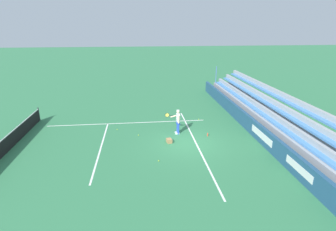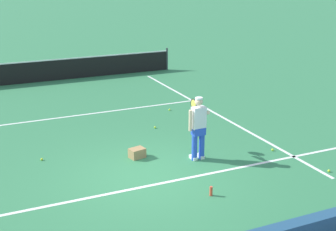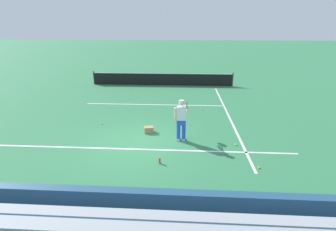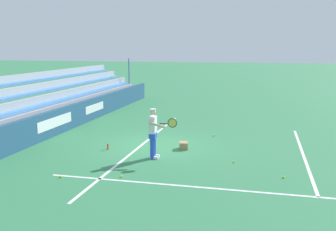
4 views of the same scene
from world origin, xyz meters
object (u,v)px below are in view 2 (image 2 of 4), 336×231
(tennis_player, at_px, (198,127))
(water_bottle, at_px, (211,191))
(tennis_ball_far_right, at_px, (155,127))
(tennis_ball_by_box, at_px, (273,150))
(tennis_ball_far_left, at_px, (169,110))
(tennis_ball_midcourt, at_px, (42,159))
(ball_box_cardboard, at_px, (137,153))
(tennis_ball_stray_back, at_px, (329,171))
(tennis_net, at_px, (55,70))

(tennis_player, relative_size, water_bottle, 7.80)
(tennis_ball_far_right, height_order, water_bottle, water_bottle)
(tennis_player, distance_m, tennis_ball_by_box, 2.37)
(tennis_ball_by_box, xyz_separation_m, water_bottle, (-2.88, -1.61, 0.08))
(tennis_player, relative_size, tennis_ball_far_right, 25.98)
(tennis_ball_far_left, xyz_separation_m, water_bottle, (-1.82, -6.23, 0.08))
(tennis_ball_midcourt, bearing_deg, ball_box_cardboard, -19.90)
(tennis_ball_stray_back, distance_m, tennis_net, 13.33)
(tennis_player, height_order, tennis_ball_by_box, tennis_player)
(tennis_ball_far_right, distance_m, tennis_ball_far_left, 1.94)
(tennis_ball_stray_back, relative_size, tennis_ball_far_left, 1.00)
(water_bottle, xyz_separation_m, tennis_net, (-0.96, 12.48, 0.38))
(tennis_player, relative_size, tennis_ball_by_box, 25.98)
(tennis_ball_by_box, distance_m, water_bottle, 3.29)
(tennis_net, bearing_deg, tennis_ball_stray_back, -71.27)
(tennis_ball_stray_back, bearing_deg, tennis_player, 141.13)
(tennis_net, bearing_deg, tennis_ball_midcourt, -103.66)
(tennis_player, distance_m, tennis_ball_stray_back, 3.46)
(tennis_ball_far_right, distance_m, tennis_ball_stray_back, 5.54)
(tennis_ball_stray_back, bearing_deg, tennis_ball_far_right, 119.22)
(tennis_ball_stray_back, bearing_deg, water_bottle, 177.77)
(ball_box_cardboard, relative_size, tennis_ball_far_right, 6.06)
(tennis_ball_stray_back, bearing_deg, ball_box_cardboard, 144.82)
(tennis_ball_far_right, xyz_separation_m, tennis_ball_far_left, (1.20, 1.53, 0.00))
(tennis_player, relative_size, tennis_ball_stray_back, 25.98)
(ball_box_cardboard, height_order, water_bottle, ball_box_cardboard)
(tennis_ball_far_left, relative_size, tennis_net, 0.01)
(tennis_ball_by_box, xyz_separation_m, tennis_ball_far_left, (-1.06, 4.62, 0.00))
(tennis_ball_stray_back, xyz_separation_m, tennis_ball_midcourt, (-6.44, 3.72, 0.00))
(tennis_player, bearing_deg, ball_box_cardboard, 152.45)
(tennis_ball_midcourt, bearing_deg, water_bottle, -49.00)
(tennis_ball_stray_back, relative_size, tennis_ball_midcourt, 1.00)
(tennis_player, height_order, tennis_ball_far_left, tennis_player)
(tennis_ball_by_box, xyz_separation_m, tennis_net, (-3.84, 10.88, 0.46))
(tennis_ball_far_left, xyz_separation_m, tennis_net, (-2.78, 6.26, 0.46))
(tennis_ball_far_right, xyz_separation_m, tennis_ball_stray_back, (2.70, -4.83, 0.00))
(tennis_ball_by_box, distance_m, tennis_ball_stray_back, 1.79)
(tennis_ball_far_left, height_order, tennis_net, tennis_net)
(tennis_ball_by_box, distance_m, tennis_ball_midcourt, 6.32)
(tennis_ball_far_left, bearing_deg, water_bottle, -106.26)
(tennis_ball_far_right, relative_size, water_bottle, 0.30)
(tennis_ball_far_right, xyz_separation_m, tennis_ball_midcourt, (-3.74, -1.11, 0.00))
(ball_box_cardboard, height_order, tennis_ball_far_right, ball_box_cardboard)
(tennis_ball_far_right, xyz_separation_m, tennis_net, (-1.57, 7.78, 0.46))
(tennis_ball_far_right, height_order, tennis_ball_far_left, same)
(tennis_ball_midcourt, xyz_separation_m, tennis_ball_far_left, (4.94, 2.64, 0.00))
(tennis_ball_stray_back, xyz_separation_m, tennis_net, (-4.28, 12.61, 0.46))
(tennis_ball_far_left, bearing_deg, tennis_player, -104.70)
(tennis_player, height_order, tennis_ball_midcourt, tennis_player)
(tennis_player, xyz_separation_m, ball_box_cardboard, (-1.44, 0.75, -0.76))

